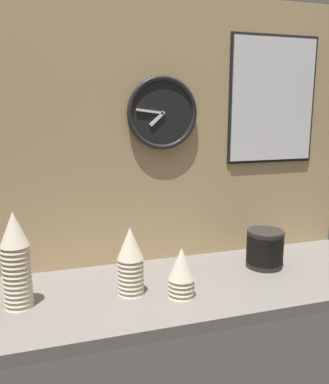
# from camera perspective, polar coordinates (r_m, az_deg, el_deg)

# --- Properties ---
(ground_plane) EXTENTS (1.60, 0.56, 0.04)m
(ground_plane) POSITION_cam_1_polar(r_m,az_deg,el_deg) (1.53, 3.85, -13.05)
(ground_plane) COLOR slate
(wall_tiled_back) EXTENTS (1.60, 0.03, 1.05)m
(wall_tiled_back) POSITION_cam_1_polar(r_m,az_deg,el_deg) (1.64, 0.71, 8.36)
(wall_tiled_back) COLOR tan
(wall_tiled_back) RESTS_ON ground_plane
(cup_stack_far_left) EXTENTS (0.09, 0.09, 0.31)m
(cup_stack_far_left) POSITION_cam_1_polar(r_m,az_deg,el_deg) (1.36, -20.13, -8.96)
(cup_stack_far_left) COLOR beige
(cup_stack_far_left) RESTS_ON ground_plane
(cup_stack_center_left) EXTENTS (0.09, 0.09, 0.23)m
(cup_stack_center_left) POSITION_cam_1_polar(r_m,az_deg,el_deg) (1.39, -4.80, -9.61)
(cup_stack_center_left) COLOR beige
(cup_stack_center_left) RESTS_ON ground_plane
(cup_stack_center) EXTENTS (0.09, 0.09, 0.17)m
(cup_stack_center) POSITION_cam_1_polar(r_m,az_deg,el_deg) (1.38, 2.40, -11.17)
(cup_stack_center) COLOR beige
(cup_stack_center) RESTS_ON ground_plane
(bowl_stack_right) EXTENTS (0.15, 0.15, 0.15)m
(bowl_stack_right) POSITION_cam_1_polar(r_m,az_deg,el_deg) (1.67, 13.91, -7.57)
(bowl_stack_right) COLOR black
(bowl_stack_right) RESTS_ON ground_plane
(wall_clock) EXTENTS (0.28, 0.03, 0.28)m
(wall_clock) POSITION_cam_1_polar(r_m,az_deg,el_deg) (1.60, -0.30, 11.02)
(wall_clock) COLOR black
(menu_board) EXTENTS (0.41, 0.01, 0.53)m
(menu_board) POSITION_cam_1_polar(r_m,az_deg,el_deg) (1.82, 14.98, 12.35)
(menu_board) COLOR black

